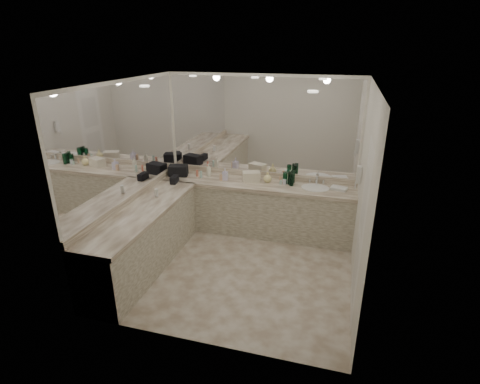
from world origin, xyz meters
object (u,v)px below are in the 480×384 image
(sink, at_px, (315,188))
(soap_bottle_a, at_px, (209,170))
(soap_bottle_b, at_px, (225,174))
(soap_bottle_c, at_px, (267,177))
(hand_towel, at_px, (339,188))
(cream_cosmetic_case, at_px, (251,176))
(wall_phone, at_px, (359,174))
(black_toiletry_bag, at_px, (178,171))

(sink, height_order, soap_bottle_a, soap_bottle_a)
(soap_bottle_b, distance_m, soap_bottle_c, 0.71)
(hand_towel, height_order, soap_bottle_a, soap_bottle_a)
(cream_cosmetic_case, relative_size, soap_bottle_c, 1.62)
(soap_bottle_b, bearing_deg, cream_cosmetic_case, 9.91)
(wall_phone, xyz_separation_m, black_toiletry_bag, (-2.94, 0.46, -0.36))
(soap_bottle_a, xyz_separation_m, soap_bottle_c, (1.03, -0.02, -0.02))
(wall_phone, bearing_deg, soap_bottle_c, 157.90)
(sink, relative_size, soap_bottle_a, 2.00)
(soap_bottle_a, bearing_deg, sink, -2.72)
(black_toiletry_bag, distance_m, cream_cosmetic_case, 1.28)
(soap_bottle_a, height_order, soap_bottle_b, soap_bottle_a)
(cream_cosmetic_case, bearing_deg, hand_towel, -22.75)
(sink, height_order, wall_phone, wall_phone)
(soap_bottle_b, relative_size, soap_bottle_c, 1.16)
(hand_towel, xyz_separation_m, soap_bottle_a, (-2.19, 0.06, 0.09))
(cream_cosmetic_case, height_order, soap_bottle_a, soap_bottle_a)
(hand_towel, xyz_separation_m, soap_bottle_b, (-1.86, -0.05, 0.08))
(black_toiletry_bag, bearing_deg, sink, 1.04)
(black_toiletry_bag, distance_m, soap_bottle_a, 0.53)
(black_toiletry_bag, distance_m, hand_towel, 2.70)
(wall_phone, height_order, soap_bottle_c, wall_phone)
(cream_cosmetic_case, xyz_separation_m, soap_bottle_b, (-0.43, -0.08, 0.02))
(hand_towel, bearing_deg, cream_cosmetic_case, 178.99)
(sink, xyz_separation_m, soap_bottle_b, (-1.49, -0.02, 0.11))
(soap_bottle_c, bearing_deg, soap_bottle_a, 178.86)
(black_toiletry_bag, distance_m, soap_bottle_b, 0.84)
(soap_bottle_a, bearing_deg, soap_bottle_b, -18.50)
(sink, bearing_deg, soap_bottle_a, 177.28)
(hand_towel, relative_size, soap_bottle_a, 1.12)
(sink, bearing_deg, black_toiletry_bag, -178.96)
(sink, distance_m, cream_cosmetic_case, 1.07)
(soap_bottle_c, bearing_deg, hand_towel, -1.95)
(wall_phone, relative_size, soap_bottle_a, 1.09)
(soap_bottle_a, bearing_deg, wall_phone, -13.58)
(sink, distance_m, soap_bottle_b, 1.50)
(cream_cosmetic_case, height_order, hand_towel, cream_cosmetic_case)
(soap_bottle_b, bearing_deg, hand_towel, 1.56)
(sink, height_order, cream_cosmetic_case, cream_cosmetic_case)
(sink, distance_m, black_toiletry_bag, 2.33)
(black_toiletry_bag, height_order, soap_bottle_c, black_toiletry_bag)
(sink, bearing_deg, wall_phone, -39.57)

